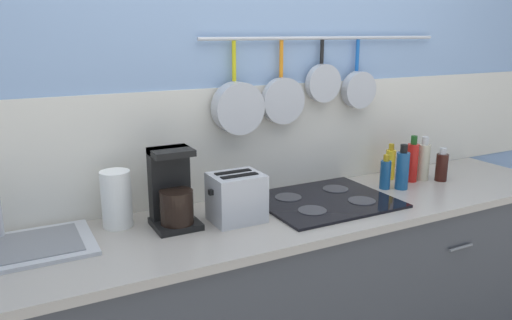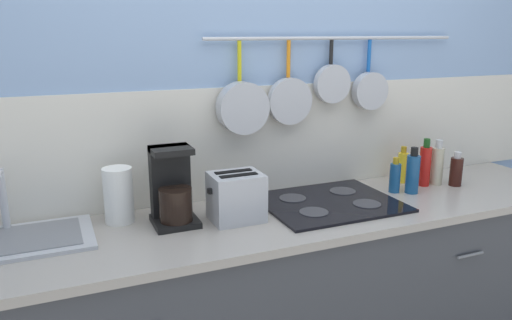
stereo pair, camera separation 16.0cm
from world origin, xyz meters
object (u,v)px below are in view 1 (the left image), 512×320
at_px(bottle_cooking_wine, 385,174).
at_px(bottle_olive_oil, 402,169).
at_px(bottle_dish_soap, 390,163).
at_px(bottle_vinegar, 442,166).
at_px(coffee_maker, 173,194).
at_px(bottle_sesame_oil, 424,161).
at_px(bottle_hot_sauce, 412,161).
at_px(paper_towel_roll, 117,199).
at_px(toaster, 236,197).

bearing_deg(bottle_cooking_wine, bottle_olive_oil, -30.69).
relative_size(bottle_dish_soap, bottle_vinegar, 1.09).
distance_m(coffee_maker, bottle_sesame_oil, 1.32).
distance_m(bottle_dish_soap, bottle_hot_sauce, 0.11).
xyz_separation_m(bottle_olive_oil, bottle_dish_soap, (0.07, 0.16, -0.02)).
height_order(paper_towel_roll, coffee_maker, coffee_maker).
height_order(paper_towel_roll, bottle_sesame_oil, bottle_sesame_oil).
distance_m(paper_towel_roll, bottle_cooking_wine, 1.25).
bearing_deg(bottle_hot_sauce, paper_towel_roll, 176.58).
bearing_deg(paper_towel_roll, bottle_cooking_wine, -5.34).
xyz_separation_m(paper_towel_roll, bottle_cooking_wine, (1.25, -0.12, -0.04)).
height_order(toaster, bottle_olive_oil, bottle_olive_oil).
height_order(bottle_sesame_oil, bottle_vinegar, bottle_sesame_oil).
bearing_deg(coffee_maker, bottle_vinegar, -2.34).
xyz_separation_m(bottle_sesame_oil, bottle_vinegar, (0.07, -0.05, -0.02)).
bearing_deg(coffee_maker, bottle_dish_soap, 4.31).
height_order(toaster, bottle_cooking_wine, toaster).
bearing_deg(toaster, coffee_maker, 163.75).
bearing_deg(paper_towel_roll, toaster, -20.32).
bearing_deg(bottle_sesame_oil, bottle_olive_oil, -162.67).
xyz_separation_m(paper_towel_roll, bottle_dish_soap, (1.38, -0.00, -0.03)).
relative_size(paper_towel_roll, bottle_olive_oil, 1.01).
distance_m(bottle_olive_oil, bottle_vinegar, 0.28).
xyz_separation_m(coffee_maker, toaster, (0.24, -0.07, -0.03)).
distance_m(bottle_dish_soap, bottle_sesame_oil, 0.16).
bearing_deg(bottle_hot_sauce, bottle_dish_soap, 127.39).
distance_m(coffee_maker, bottle_vinegar, 1.40).
height_order(coffee_maker, bottle_olive_oil, coffee_maker).
bearing_deg(bottle_vinegar, paper_towel_roll, 174.68).
bearing_deg(toaster, bottle_hot_sauce, 4.19).
xyz_separation_m(paper_towel_roll, bottle_hot_sauce, (1.45, -0.09, -0.01)).
xyz_separation_m(paper_towel_roll, coffee_maker, (0.20, -0.09, 0.02)).
xyz_separation_m(bottle_dish_soap, bottle_sesame_oil, (0.14, -0.09, 0.02)).
relative_size(bottle_olive_oil, bottle_vinegar, 1.29).
relative_size(toaster, bottle_dish_soap, 1.19).
xyz_separation_m(bottle_olive_oil, bottle_sesame_oil, (0.20, 0.06, 0.00)).
relative_size(paper_towel_roll, toaster, 1.01).
bearing_deg(bottle_dish_soap, bottle_hot_sauce, -52.61).
distance_m(bottle_cooking_wine, bottle_vinegar, 0.34).
relative_size(bottle_cooking_wine, bottle_vinegar, 0.99).
bearing_deg(bottle_vinegar, bottle_olive_oil, -178.16).
relative_size(paper_towel_roll, bottle_sesame_oil, 0.99).
xyz_separation_m(paper_towel_roll, bottle_vinegar, (1.59, -0.15, -0.04)).
relative_size(paper_towel_roll, bottle_dish_soap, 1.21).
distance_m(bottle_cooking_wine, bottle_olive_oil, 0.08).
bearing_deg(bottle_sesame_oil, bottle_hot_sauce, 174.21).
xyz_separation_m(bottle_cooking_wine, bottle_sesame_oil, (0.27, 0.02, 0.03)).
bearing_deg(bottle_vinegar, bottle_hot_sauce, 156.56).
bearing_deg(bottle_cooking_wine, bottle_hot_sauce, 8.46).
relative_size(coffee_maker, bottle_dish_soap, 1.67).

